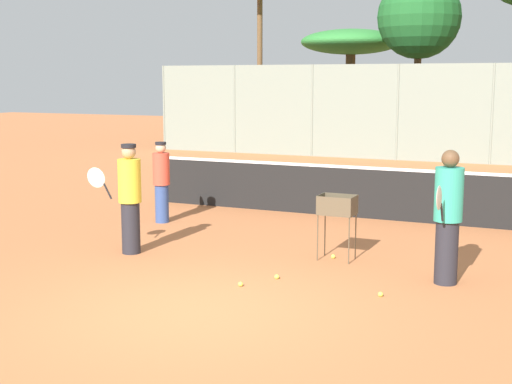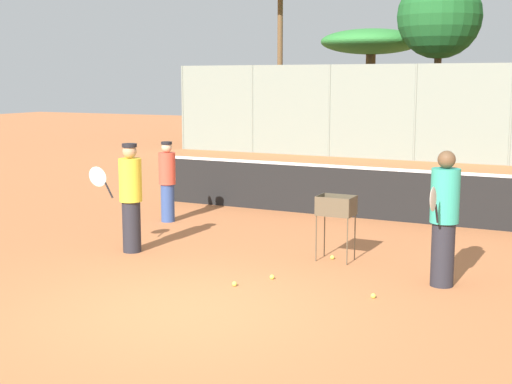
{
  "view_description": "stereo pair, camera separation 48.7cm",
  "coord_description": "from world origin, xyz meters",
  "px_view_note": "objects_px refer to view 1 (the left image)",
  "views": [
    {
      "loc": [
        4.11,
        -7.35,
        2.82
      ],
      "look_at": [
        -0.58,
        3.11,
        1.0
      ],
      "focal_mm": 50.0,
      "sensor_mm": 36.0,
      "label": 1
    },
    {
      "loc": [
        4.55,
        -7.14,
        2.82
      ],
      "look_at": [
        -0.58,
        3.11,
        1.0
      ],
      "focal_mm": 50.0,
      "sensor_mm": 36.0,
      "label": 2
    }
  ],
  "objects_px": {
    "ball_cart": "(335,210)",
    "player_white_outfit": "(162,181)",
    "player_yellow_shirt": "(448,216)",
    "player_red_cap": "(129,197)",
    "tennis_net": "(352,190)",
    "parked_car": "(315,130)"
  },
  "relations": [
    {
      "from": "player_yellow_shirt",
      "to": "parked_car",
      "type": "height_order",
      "value": "player_yellow_shirt"
    },
    {
      "from": "tennis_net",
      "to": "ball_cart",
      "type": "relative_size",
      "value": 8.88
    },
    {
      "from": "tennis_net",
      "to": "parked_car",
      "type": "xyz_separation_m",
      "value": [
        -5.99,
        14.64,
        0.1
      ]
    },
    {
      "from": "parked_car",
      "to": "player_yellow_shirt",
      "type": "bearing_deg",
      "value": -65.46
    },
    {
      "from": "player_white_outfit",
      "to": "player_red_cap",
      "type": "relative_size",
      "value": 0.89
    },
    {
      "from": "player_yellow_shirt",
      "to": "parked_car",
      "type": "relative_size",
      "value": 0.45
    },
    {
      "from": "ball_cart",
      "to": "parked_car",
      "type": "height_order",
      "value": "parked_car"
    },
    {
      "from": "player_red_cap",
      "to": "player_yellow_shirt",
      "type": "relative_size",
      "value": 0.96
    },
    {
      "from": "ball_cart",
      "to": "player_red_cap",
      "type": "bearing_deg",
      "value": -163.29
    },
    {
      "from": "player_white_outfit",
      "to": "player_red_cap",
      "type": "xyz_separation_m",
      "value": [
        0.87,
        -2.4,
        0.1
      ]
    },
    {
      "from": "ball_cart",
      "to": "parked_car",
      "type": "distance_m",
      "value": 19.34
    },
    {
      "from": "tennis_net",
      "to": "player_red_cap",
      "type": "relative_size",
      "value": 5.1
    },
    {
      "from": "ball_cart",
      "to": "parked_car",
      "type": "relative_size",
      "value": 0.25
    },
    {
      "from": "tennis_net",
      "to": "player_white_outfit",
      "type": "relative_size",
      "value": 5.71
    },
    {
      "from": "player_yellow_shirt",
      "to": "player_red_cap",
      "type": "bearing_deg",
      "value": -82.84
    },
    {
      "from": "tennis_net",
      "to": "player_red_cap",
      "type": "xyz_separation_m",
      "value": [
        -2.42,
        -4.44,
        0.37
      ]
    },
    {
      "from": "ball_cart",
      "to": "player_white_outfit",
      "type": "bearing_deg",
      "value": 160.43
    },
    {
      "from": "tennis_net",
      "to": "ball_cart",
      "type": "height_order",
      "value": "tennis_net"
    },
    {
      "from": "player_white_outfit",
      "to": "player_yellow_shirt",
      "type": "xyz_separation_m",
      "value": [
        5.88,
        -2.09,
        0.13
      ]
    },
    {
      "from": "tennis_net",
      "to": "ball_cart",
      "type": "distance_m",
      "value": 3.57
    },
    {
      "from": "player_yellow_shirt",
      "to": "parked_car",
      "type": "distance_m",
      "value": 20.64
    },
    {
      "from": "parked_car",
      "to": "player_white_outfit",
      "type": "bearing_deg",
      "value": -80.82
    }
  ]
}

